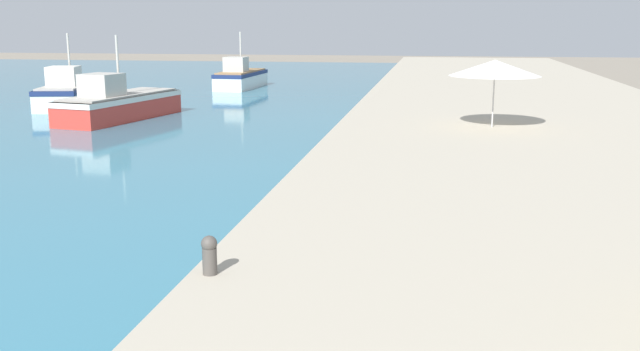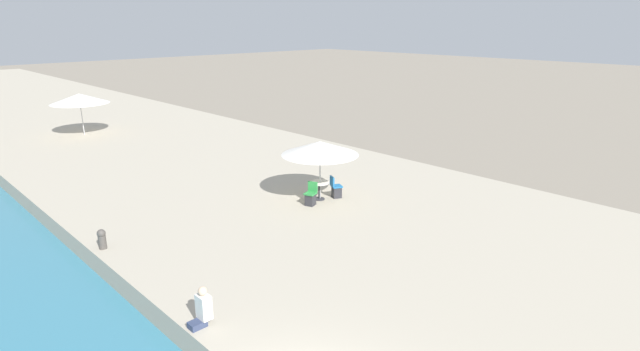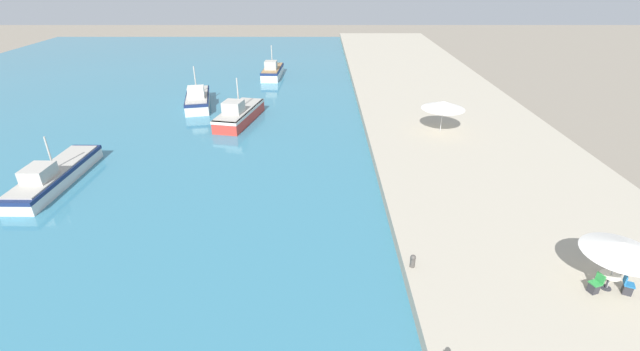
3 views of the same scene
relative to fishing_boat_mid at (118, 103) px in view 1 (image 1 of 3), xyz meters
The scene contains 6 objects.
quay_promenade 20.10m from the fishing_boat_mid, 15.24° to the left, with size 16.00×90.00×0.72m.
fishing_boat_mid is the anchor object (origin of this frame).
fishing_boat_far 6.99m from the fishing_boat_mid, 136.50° to the left, with size 3.76×7.46×4.07m.
fishing_boat_distant 17.27m from the fishing_boat_mid, 85.49° to the left, with size 2.42×6.50×3.97m.
cafe_umbrella_white 18.13m from the fishing_boat_mid, 13.97° to the right, with size 3.50×3.50×2.60m.
mooring_bollard 24.91m from the fishing_boat_mid, 61.86° to the right, with size 0.26×0.26×0.65m.
Camera 1 is at (3.93, -0.85, 4.78)m, focal length 40.00 mm.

